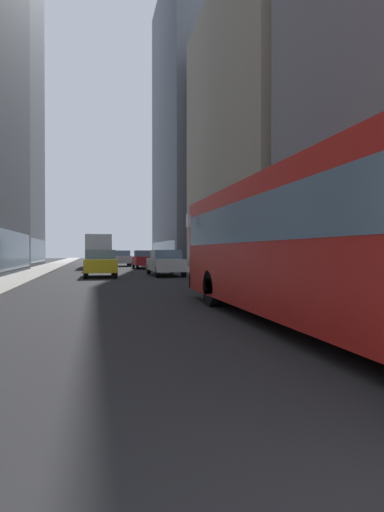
% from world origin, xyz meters
% --- Properties ---
extents(ground_plane, '(120.00, 120.00, 0.00)m').
position_xyz_m(ground_plane, '(0.00, 35.00, 0.00)').
color(ground_plane, '#232326').
extents(sidewalk_left, '(2.40, 110.00, 0.15)m').
position_xyz_m(sidewalk_left, '(-5.70, 35.00, 0.07)').
color(sidewalk_left, '#9E9991').
rests_on(sidewalk_left, ground).
extents(sidewalk_right, '(2.40, 110.00, 0.15)m').
position_xyz_m(sidewalk_right, '(5.70, 35.00, 0.07)').
color(sidewalk_right, '#9E9991').
rests_on(sidewalk_right, ground).
extents(building_right_mid, '(8.58, 18.92, 22.60)m').
position_xyz_m(building_right_mid, '(11.90, 30.07, 11.29)').
color(building_right_mid, '#A0937F').
rests_on(building_right_mid, ground).
extents(building_right_far, '(9.76, 18.96, 36.52)m').
position_xyz_m(building_right_far, '(11.90, 51.19, 18.25)').
color(building_right_far, slate).
rests_on(building_right_far, ground).
extents(transit_bus, '(2.78, 11.53, 3.05)m').
position_xyz_m(transit_bus, '(2.80, 6.61, 1.78)').
color(transit_bus, red).
rests_on(transit_bus, ground).
extents(car_white_van, '(1.77, 4.74, 1.62)m').
position_xyz_m(car_white_van, '(2.80, 24.48, 0.82)').
color(car_white_van, silver).
rests_on(car_white_van, ground).
extents(car_silver_sedan, '(1.77, 3.91, 1.62)m').
position_xyz_m(car_silver_sedan, '(1.20, 41.88, 0.82)').
color(car_silver_sedan, '#B7BABF').
rests_on(car_silver_sedan, ground).
extents(car_yellow_taxi, '(1.87, 3.96, 1.62)m').
position_xyz_m(car_yellow_taxi, '(-1.20, 24.13, 0.82)').
color(car_yellow_taxi, yellow).
rests_on(car_yellow_taxi, ground).
extents(car_blue_hatchback, '(1.87, 4.80, 1.62)m').
position_xyz_m(car_blue_hatchback, '(-1.20, 31.85, 0.83)').
color(car_blue_hatchback, '#4C6BB7').
rests_on(car_blue_hatchback, ground).
extents(car_red_coupe, '(1.83, 4.26, 1.62)m').
position_xyz_m(car_red_coupe, '(2.80, 35.40, 0.82)').
color(car_red_coupe, red).
rests_on(car_red_coupe, ground).
extents(box_truck, '(2.30, 7.50, 3.05)m').
position_xyz_m(box_truck, '(-1.20, 39.15, 1.67)').
color(box_truck, silver).
rests_on(box_truck, ground).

